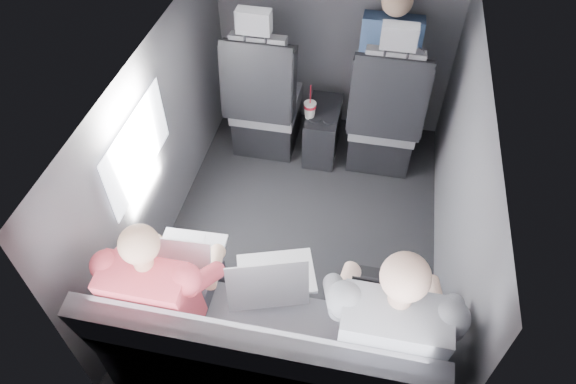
% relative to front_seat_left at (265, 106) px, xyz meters
% --- Properties ---
extents(floor, '(2.60, 2.60, 0.00)m').
position_rel_front_seat_left_xyz_m(floor, '(0.45, -0.84, -0.40)').
color(floor, black).
rests_on(floor, ground).
extents(ceiling, '(2.60, 2.60, 0.00)m').
position_rel_front_seat_left_xyz_m(ceiling, '(0.45, -0.84, 0.95)').
color(ceiling, '#B2B2AD').
rests_on(ceiling, panel_back).
extents(panel_left, '(0.02, 2.60, 1.35)m').
position_rel_front_seat_left_xyz_m(panel_left, '(-0.45, -0.84, 0.27)').
color(panel_left, '#56565B').
rests_on(panel_left, floor).
extents(panel_right, '(0.02, 2.60, 1.35)m').
position_rel_front_seat_left_xyz_m(panel_right, '(1.35, -0.84, 0.27)').
color(panel_right, '#56565B').
rests_on(panel_right, floor).
extents(panel_front, '(1.80, 0.02, 1.35)m').
position_rel_front_seat_left_xyz_m(panel_front, '(0.45, 0.46, 0.27)').
color(panel_front, '#56565B').
rests_on(panel_front, floor).
extents(panel_back, '(1.80, 0.02, 1.35)m').
position_rel_front_seat_left_xyz_m(panel_back, '(0.45, -2.14, 0.27)').
color(panel_back, '#56565B').
rests_on(panel_back, floor).
extents(side_window, '(0.02, 0.75, 0.42)m').
position_rel_front_seat_left_xyz_m(side_window, '(-0.43, -1.14, 0.50)').
color(side_window, white).
rests_on(side_window, panel_left).
extents(seatbelt, '(0.35, 0.11, 0.59)m').
position_rel_front_seat_left_xyz_m(seatbelt, '(0.90, -0.17, 0.40)').
color(seatbelt, black).
rests_on(seatbelt, front_seat_right).
extents(front_seat_left, '(0.52, 0.58, 1.26)m').
position_rel_front_seat_left_xyz_m(front_seat_left, '(0.00, 0.00, 0.00)').
color(front_seat_left, black).
rests_on(front_seat_left, floor).
extents(front_seat_right, '(0.52, 0.58, 1.26)m').
position_rel_front_seat_left_xyz_m(front_seat_right, '(0.90, 0.00, 0.00)').
color(front_seat_right, black).
rests_on(front_seat_right, floor).
extents(center_console, '(0.24, 0.48, 0.41)m').
position_rel_front_seat_left_xyz_m(center_console, '(0.45, 0.04, -0.20)').
color(center_console, black).
rests_on(center_console, floor).
extents(rear_bench, '(1.60, 0.57, 0.92)m').
position_rel_front_seat_left_xyz_m(rear_bench, '(0.45, -1.90, -0.09)').
color(rear_bench, slate).
rests_on(rear_bench, floor).
extents(soda_cup, '(0.09, 0.09, 0.28)m').
position_rel_front_seat_left_xyz_m(soda_cup, '(0.36, -0.06, 0.07)').
color(soda_cup, white).
rests_on(soda_cup, center_console).
extents(laptop_white, '(0.36, 0.34, 0.26)m').
position_rel_front_seat_left_xyz_m(laptop_white, '(-0.04, -1.59, 0.24)').
color(laptop_white, silver).
rests_on(laptop_white, passenger_rear_left).
extents(laptop_silver, '(0.46, 0.46, 0.28)m').
position_rel_front_seat_left_xyz_m(laptop_silver, '(0.44, -1.65, 0.24)').
color(laptop_silver, silver).
rests_on(laptop_silver, rear_bench).
extents(laptop_black, '(0.33, 0.29, 0.24)m').
position_rel_front_seat_left_xyz_m(laptop_black, '(0.99, -1.62, 0.23)').
color(laptop_black, black).
rests_on(laptop_black, passenger_rear_right).
extents(passenger_rear_left, '(0.49, 0.61, 1.20)m').
position_rel_front_seat_left_xyz_m(passenger_rear_left, '(-0.05, -1.81, 0.22)').
color(passenger_rear_left, '#333338').
rests_on(passenger_rear_left, rear_bench).
extents(passenger_rear_right, '(0.55, 0.66, 1.29)m').
position_rel_front_seat_left_xyz_m(passenger_rear_right, '(1.01, -1.81, 0.25)').
color(passenger_rear_right, navy).
rests_on(passenger_rear_right, rear_bench).
extents(passenger_front_right, '(0.42, 0.42, 0.88)m').
position_rel_front_seat_left_xyz_m(passenger_front_right, '(0.86, 0.26, 0.36)').
color(passenger_front_right, navy).
rests_on(passenger_front_right, front_seat_right).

